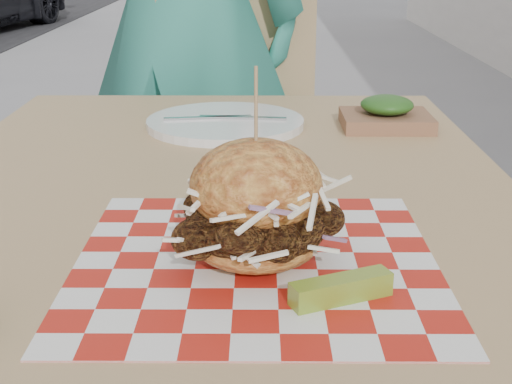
% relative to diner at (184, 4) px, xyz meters
% --- Properties ---
extents(diner, '(0.77, 0.65, 1.79)m').
position_rel_diner_xyz_m(diner, '(0.00, 0.00, 0.00)').
color(diner, teal).
rests_on(diner, ground).
extents(patio_table, '(0.80, 1.20, 0.75)m').
position_rel_diner_xyz_m(patio_table, '(0.14, -1.06, -0.22)').
color(patio_table, tan).
rests_on(patio_table, ground).
extents(patio_chair, '(0.52, 0.52, 0.95)m').
position_rel_diner_xyz_m(patio_chair, '(0.11, -0.13, -0.34)').
color(patio_chair, tan).
rests_on(patio_chair, ground).
extents(paper_liner, '(0.36, 0.36, 0.00)m').
position_rel_diner_xyz_m(paper_liner, '(0.19, -1.26, -0.14)').
color(paper_liner, red).
rests_on(paper_liner, patio_table).
extents(sandwich, '(0.17, 0.17, 0.19)m').
position_rel_diner_xyz_m(sandwich, '(0.19, -1.26, -0.09)').
color(sandwich, gold).
rests_on(sandwich, paper_liner).
extents(pickle_spear, '(0.10, 0.06, 0.02)m').
position_rel_diner_xyz_m(pickle_spear, '(0.27, -1.34, -0.13)').
color(pickle_spear, '#8DA12E').
rests_on(pickle_spear, paper_liner).
extents(place_setting, '(0.27, 0.27, 0.02)m').
position_rel_diner_xyz_m(place_setting, '(0.14, -0.72, -0.14)').
color(place_setting, white).
rests_on(place_setting, patio_table).
extents(kraft_tray, '(0.15, 0.12, 0.06)m').
position_rel_diner_xyz_m(kraft_tray, '(0.41, -0.72, -0.12)').
color(kraft_tray, brown).
rests_on(kraft_tray, patio_table).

